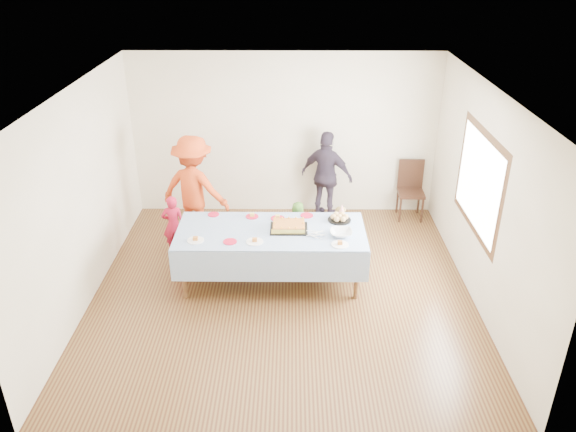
# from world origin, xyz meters

# --- Properties ---
(ground) EXTENTS (5.00, 5.00, 0.00)m
(ground) POSITION_xyz_m (0.00, 0.00, 0.00)
(ground) COLOR #472414
(ground) RESTS_ON ground
(room_walls) EXTENTS (5.04, 5.04, 2.72)m
(room_walls) POSITION_xyz_m (0.05, 0.00, 1.77)
(room_walls) COLOR beige
(room_walls) RESTS_ON ground
(party_table) EXTENTS (2.50, 1.10, 0.78)m
(party_table) POSITION_xyz_m (-0.16, 0.24, 0.72)
(party_table) COLOR #50331B
(party_table) RESTS_ON ground
(birthday_cake) EXTENTS (0.49, 0.38, 0.09)m
(birthday_cake) POSITION_xyz_m (0.08, 0.27, 0.82)
(birthday_cake) COLOR black
(birthday_cake) RESTS_ON party_table
(rolls_tray) EXTENTS (0.32, 0.32, 0.10)m
(rolls_tray) POSITION_xyz_m (0.77, 0.53, 0.82)
(rolls_tray) COLOR black
(rolls_tray) RESTS_ON party_table
(punch_bowl) EXTENTS (0.29, 0.29, 0.07)m
(punch_bowl) POSITION_xyz_m (0.76, 0.10, 0.82)
(punch_bowl) COLOR silver
(punch_bowl) RESTS_ON party_table
(party_hat) EXTENTS (0.11, 0.11, 0.19)m
(party_hat) POSITION_xyz_m (0.81, 0.66, 0.88)
(party_hat) COLOR silver
(party_hat) RESTS_ON party_table
(fork_pile) EXTENTS (0.24, 0.18, 0.07)m
(fork_pile) POSITION_xyz_m (0.43, 0.08, 0.81)
(fork_pile) COLOR white
(fork_pile) RESTS_ON party_table
(plate_red_far_a) EXTENTS (0.16, 0.16, 0.01)m
(plate_red_far_a) POSITION_xyz_m (-0.98, 0.69, 0.79)
(plate_red_far_a) COLOR red
(plate_red_far_a) RESTS_ON party_table
(plate_red_far_b) EXTENTS (0.18, 0.18, 0.01)m
(plate_red_far_b) POSITION_xyz_m (-0.43, 0.63, 0.79)
(plate_red_far_b) COLOR red
(plate_red_far_b) RESTS_ON party_table
(plate_red_far_c) EXTENTS (0.19, 0.19, 0.01)m
(plate_red_far_c) POSITION_xyz_m (-0.07, 0.58, 0.79)
(plate_red_far_c) COLOR red
(plate_red_far_c) RESTS_ON party_table
(plate_red_far_d) EXTENTS (0.18, 0.18, 0.01)m
(plate_red_far_d) POSITION_xyz_m (0.33, 0.67, 0.79)
(plate_red_far_d) COLOR red
(plate_red_far_d) RESTS_ON party_table
(plate_red_near) EXTENTS (0.18, 0.18, 0.01)m
(plate_red_near) POSITION_xyz_m (-0.67, -0.08, 0.79)
(plate_red_near) COLOR red
(plate_red_near) RESTS_ON party_table
(plate_white_left) EXTENTS (0.22, 0.22, 0.01)m
(plate_white_left) POSITION_xyz_m (-1.11, -0.06, 0.79)
(plate_white_left) COLOR white
(plate_white_left) RESTS_ON party_table
(plate_white_mid) EXTENTS (0.22, 0.22, 0.01)m
(plate_white_mid) POSITION_xyz_m (-0.35, -0.08, 0.79)
(plate_white_mid) COLOR white
(plate_white_mid) RESTS_ON party_table
(plate_white_right) EXTENTS (0.22, 0.22, 0.01)m
(plate_white_right) POSITION_xyz_m (0.73, -0.15, 0.79)
(plate_white_right) COLOR white
(plate_white_right) RESTS_ON party_table
(dining_chair) EXTENTS (0.44, 0.44, 0.97)m
(dining_chair) POSITION_xyz_m (2.10, 2.28, 0.54)
(dining_chair) COLOR black
(dining_chair) RESTS_ON ground
(toddler_left) EXTENTS (0.35, 0.24, 0.92)m
(toddler_left) POSITION_xyz_m (-1.63, 1.01, 0.46)
(toddler_left) COLOR #B81735
(toddler_left) RESTS_ON ground
(toddler_mid) EXTENTS (0.38, 0.25, 0.77)m
(toddler_mid) POSITION_xyz_m (0.21, 1.12, 0.38)
(toddler_mid) COLOR #396722
(toddler_mid) RESTS_ON ground
(toddler_right) EXTENTS (0.43, 0.35, 0.81)m
(toddler_right) POSITION_xyz_m (0.80, 0.90, 0.41)
(toddler_right) COLOR #D5B663
(toddler_right) RESTS_ON ground
(adult_left) EXTENTS (1.22, 0.91, 1.67)m
(adult_left) POSITION_xyz_m (-1.36, 1.46, 0.84)
(adult_left) COLOR #DC481B
(adult_left) RESTS_ON ground
(adult_right) EXTENTS (0.95, 0.70, 1.50)m
(adult_right) POSITION_xyz_m (0.69, 2.20, 0.75)
(adult_right) COLOR #352B3B
(adult_right) RESTS_ON ground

